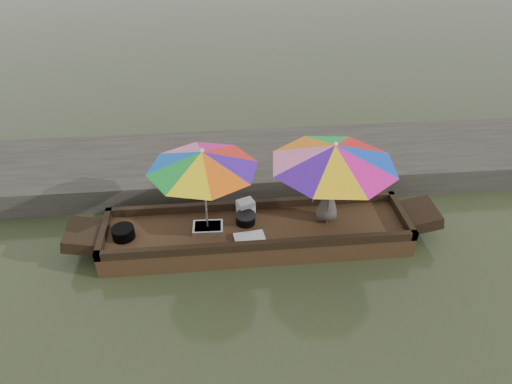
{
  "coord_description": "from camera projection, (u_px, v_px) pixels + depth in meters",
  "views": [
    {
      "loc": [
        -0.59,
        -5.92,
        5.2
      ],
      "look_at": [
        0.0,
        0.1,
        1.0
      ],
      "focal_mm": 32.0,
      "sensor_mm": 36.0,
      "label": 1
    }
  ],
  "objects": [
    {
      "name": "umbrella_stern",
      "position": [
        331.0,
        185.0,
        7.31
      ],
      "size": [
        2.49,
        2.49,
        1.55
      ],
      "primitive_type": null,
      "rotation": [
        0.0,
        0.0,
        0.26
      ],
      "color": "red",
      "rests_on": "boat_hull"
    },
    {
      "name": "umbrella_bow",
      "position": [
        205.0,
        192.0,
        7.15
      ],
      "size": [
        1.93,
        1.93,
        1.55
      ],
      "primitive_type": null,
      "rotation": [
        0.0,
        0.0,
        0.13
      ],
      "color": "red",
      "rests_on": "boat_hull"
    },
    {
      "name": "dock",
      "position": [
        246.0,
        164.0,
        9.51
      ],
      "size": [
        22.0,
        2.2,
        0.5
      ],
      "primitive_type": "cube",
      "color": "#2D2B26",
      "rests_on": "ground"
    },
    {
      "name": "supply_bag",
      "position": [
        246.0,
        207.0,
        7.9
      ],
      "size": [
        0.34,
        0.3,
        0.26
      ],
      "primitive_type": "cube",
      "rotation": [
        0.0,
        0.0,
        0.36
      ],
      "color": "silver",
      "rests_on": "boat_hull"
    },
    {
      "name": "water",
      "position": [
        257.0,
        243.0,
        7.85
      ],
      "size": [
        80.0,
        80.0,
        0.0
      ],
      "primitive_type": "plane",
      "color": "#333E21",
      "rests_on": "ground"
    },
    {
      "name": "cooking_pot",
      "position": [
        123.0,
        233.0,
        7.38
      ],
      "size": [
        0.36,
        0.36,
        0.19
      ],
      "primitive_type": "cylinder",
      "color": "black",
      "rests_on": "boat_hull"
    },
    {
      "name": "tray_scallop",
      "position": [
        250.0,
        239.0,
        7.35
      ],
      "size": [
        0.53,
        0.4,
        0.06
      ],
      "primitive_type": "cube",
      "rotation": [
        0.0,
        0.0,
        0.12
      ],
      "color": "silver",
      "rests_on": "boat_hull"
    },
    {
      "name": "charcoal_grill",
      "position": [
        246.0,
        219.0,
        7.71
      ],
      "size": [
        0.33,
        0.33,
        0.15
      ],
      "primitive_type": "cylinder",
      "color": "black",
      "rests_on": "boat_hull"
    },
    {
      "name": "tray_crayfish",
      "position": [
        208.0,
        228.0,
        7.56
      ],
      "size": [
        0.5,
        0.36,
        0.09
      ],
      "primitive_type": "cube",
      "rotation": [
        0.0,
        0.0,
        -0.04
      ],
      "color": "silver",
      "rests_on": "boat_hull"
    },
    {
      "name": "vendor",
      "position": [
        328.0,
        194.0,
        7.56
      ],
      "size": [
        0.52,
        0.36,
        1.03
      ],
      "primitive_type": "imported",
      "rotation": [
        0.0,
        0.0,
        3.2
      ],
      "color": "#4A413D",
      "rests_on": "boat_hull"
    },
    {
      "name": "boat_hull",
      "position": [
        257.0,
        235.0,
        7.75
      ],
      "size": [
        5.11,
        1.2,
        0.35
      ],
      "primitive_type": "cube",
      "color": "#342215",
      "rests_on": "water"
    }
  ]
}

